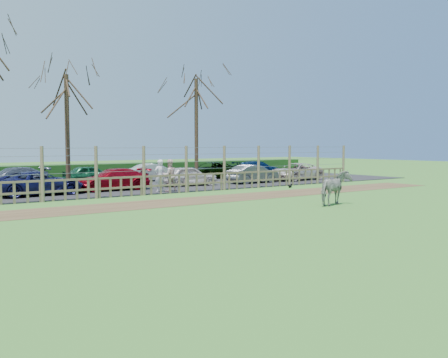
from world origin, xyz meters
TOP-DOWN VIEW (x-y plane):
  - ground at (0.00, 0.00)m, footprint 120.00×120.00m
  - dirt_strip at (0.00, 4.50)m, footprint 34.00×2.80m
  - asphalt at (0.00, 14.50)m, footprint 44.00×13.00m
  - hedge at (0.00, 21.50)m, footprint 46.00×2.00m
  - fence at (0.00, 8.00)m, footprint 30.16×0.16m
  - tree_mid at (-2.00, 13.50)m, footprint 4.80×4.80m
  - tree_right at (7.00, 14.00)m, footprint 4.80×4.80m
  - zebra at (4.67, -0.45)m, footprint 1.89×1.24m
  - visitor_a at (1.35, 8.84)m, footprint 0.67×0.47m
  - visitor_b at (1.88, 8.73)m, footprint 0.89×0.72m
  - crow at (9.06, 6.93)m, footprint 0.28×0.21m
  - car_2 at (-4.34, 10.84)m, footprint 4.46×2.33m
  - car_3 at (-0.34, 11.16)m, footprint 4.17×1.77m
  - car_4 at (4.74, 11.31)m, footprint 3.66×1.81m
  - car_5 at (9.31, 10.71)m, footprint 3.70×1.45m
  - car_6 at (13.37, 10.93)m, footprint 4.54×2.52m
  - car_9 at (-4.47, 16.00)m, footprint 4.21×1.87m
  - car_10 at (0.29, 15.92)m, footprint 3.54×1.46m
  - car_11 at (4.91, 16.17)m, footprint 3.73×1.57m
  - car_12 at (9.47, 15.89)m, footprint 4.48×2.36m
  - car_13 at (14.00, 15.89)m, footprint 4.17×1.78m

SIDE VIEW (x-z plane):
  - ground at x=0.00m, z-range 0.00..0.00m
  - dirt_strip at x=0.00m, z-range 0.00..0.01m
  - asphalt at x=0.00m, z-range 0.00..0.04m
  - crow at x=9.06m, z-range 0.00..0.23m
  - hedge at x=0.00m, z-range 0.00..1.10m
  - car_2 at x=-4.34m, z-range 0.04..1.24m
  - car_3 at x=-0.34m, z-range 0.04..1.24m
  - car_4 at x=4.74m, z-range 0.04..1.24m
  - car_5 at x=9.31m, z-range 0.04..1.24m
  - car_6 at x=13.37m, z-range 0.04..1.24m
  - car_9 at x=-4.47m, z-range 0.04..1.24m
  - car_10 at x=0.29m, z-range 0.04..1.24m
  - car_11 at x=4.91m, z-range 0.04..1.24m
  - car_12 at x=9.47m, z-range 0.04..1.24m
  - car_13 at x=14.00m, z-range 0.04..1.24m
  - zebra at x=4.67m, z-range 0.00..1.47m
  - fence at x=0.00m, z-range -0.45..2.05m
  - visitor_a at x=1.35m, z-range 0.04..1.76m
  - visitor_b at x=1.88m, z-range 0.04..1.76m
  - tree_mid at x=-2.00m, z-range 1.45..8.28m
  - tree_right at x=7.00m, z-range 1.57..8.92m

